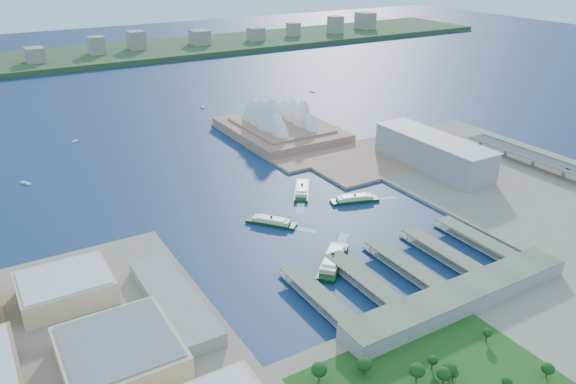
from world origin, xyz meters
TOP-DOWN VIEW (x-y plane):
  - ground at (0.00, 0.00)m, footprint 3000.00×3000.00m
  - south_land at (0.00, -210.00)m, footprint 720.00×180.00m
  - east_land at (240.00, -50.00)m, footprint 240.00×500.00m
  - peninsula at (107.50, 260.00)m, footprint 135.00×220.00m
  - far_shore at (0.00, 980.00)m, footprint 2200.00×260.00m
  - opera_house at (105.00, 280.00)m, footprint 134.00×180.00m
  - toaster_building at (195.00, 80.00)m, footprint 45.00×155.00m
  - west_buildings at (-250.00, -70.00)m, footprint 200.00×280.00m
  - ferry_wharves at (14.00, -75.00)m, footprint 184.00×90.00m
  - terminal_building at (15.00, -135.00)m, footprint 200.00×28.00m
  - park at (-60.00, -190.00)m, footprint 150.00×110.00m
  - far_skyline at (0.00, 960.00)m, footprint 1900.00×140.00m
  - ferry_a at (-37.98, 51.64)m, footprint 40.39×45.43m
  - ferry_b at (26.83, 100.17)m, footprint 43.58×54.60m
  - ferry_c at (-29.14, -37.19)m, footprint 55.06×53.14m
  - ferry_d at (60.71, 51.91)m, footprint 51.56×27.00m
  - boat_a at (-224.70, 276.84)m, footprint 10.08×12.93m
  - boat_b at (-146.91, 397.44)m, footprint 9.03×7.04m
  - boat_c at (276.35, 463.39)m, footprint 6.46×12.68m
  - boat_e at (66.89, 465.79)m, footprint 4.11×11.45m
  - car_c at (296.00, -26.34)m, footprint 1.90×4.68m

SIDE VIEW (x-z plane):
  - ground at x=0.00m, z-range 0.00..0.00m
  - boat_b at x=-146.91m, z-range 0.00..2.35m
  - boat_a at x=-224.70m, z-range 0.00..2.56m
  - boat_c at x=276.35m, z-range 0.00..2.74m
  - boat_e at x=66.89m, z-range 0.00..2.77m
  - south_land at x=0.00m, z-range 0.00..3.00m
  - east_land at x=240.00m, z-range 0.00..3.00m
  - peninsula at x=107.50m, z-range 0.00..3.00m
  - ferry_a at x=-37.98m, z-range 0.00..9.19m
  - ferry_wharves at x=14.00m, z-range 0.00..9.30m
  - ferry_d at x=60.71m, z-range 0.00..9.46m
  - ferry_b at x=26.83m, z-range 0.00..10.65m
  - ferry_c at x=-29.14m, z-range 0.00..11.54m
  - far_shore at x=0.00m, z-range 0.00..12.00m
  - terminal_building at x=15.00m, z-range 3.00..15.00m
  - park at x=-60.00m, z-range 3.00..19.00m
  - car_c at x=296.00m, z-range 14.85..16.21m
  - west_buildings at x=-250.00m, z-range 3.00..30.00m
  - toaster_building at x=195.00m, z-range 3.00..38.00m
  - opera_house at x=105.00m, z-range 3.00..61.00m
  - far_skyline at x=0.00m, z-range 12.00..67.00m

